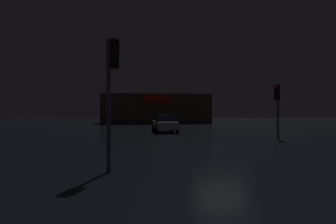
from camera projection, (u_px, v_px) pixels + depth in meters
ground_plane at (221, 150)px, 13.84m from camera, size 120.00×120.00×0.00m
store_building at (154, 109)px, 45.41m from camera, size 16.44×8.82×4.45m
traffic_signal_opposite at (112, 75)px, 8.82m from camera, size 0.43×0.41×4.12m
traffic_signal_cross_left at (277, 101)px, 19.22m from camera, size 0.43×0.41×3.67m
car_near at (165, 123)px, 25.26m from camera, size 2.01×4.08×1.56m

